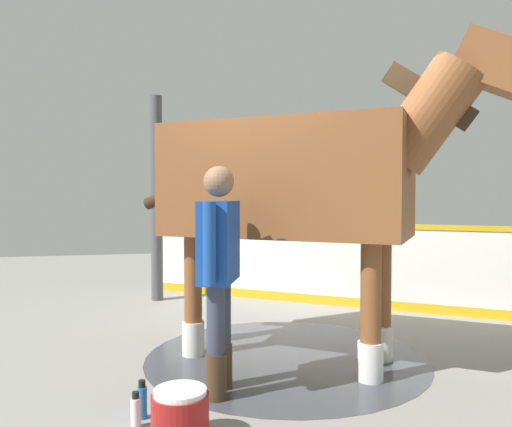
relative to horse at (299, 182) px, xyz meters
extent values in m
cube|color=gray|center=(0.42, -0.04, -1.57)|extent=(16.00, 16.00, 0.02)
cylinder|color=#42444C|center=(0.07, 0.10, -1.55)|extent=(2.49, 2.49, 0.00)
cube|color=white|center=(1.91, -1.20, -1.04)|extent=(3.29, 4.62, 1.03)
cube|color=gold|center=(1.91, -1.20, -0.50)|extent=(3.31, 4.63, 0.06)
cube|color=gold|center=(1.91, -1.20, -1.50)|extent=(3.29, 4.62, 0.12)
cylinder|color=#4C4C51|center=(2.80, 1.18, -0.16)|extent=(0.16, 0.16, 2.80)
cube|color=brown|center=(0.07, 0.10, 0.02)|extent=(2.00, 2.27, 0.98)
cylinder|color=brown|center=(-0.17, -0.71, -1.01)|extent=(0.16, 0.16, 1.09)
cylinder|color=silver|center=(-0.17, -0.71, -1.40)|extent=(0.20, 0.20, 0.30)
cylinder|color=brown|center=(-0.61, -0.39, -1.01)|extent=(0.16, 0.16, 1.09)
cylinder|color=silver|center=(-0.61, -0.39, -1.40)|extent=(0.20, 0.20, 0.30)
cylinder|color=brown|center=(0.75, 0.59, -1.01)|extent=(0.16, 0.16, 1.09)
cylinder|color=silver|center=(0.75, 0.59, -1.40)|extent=(0.20, 0.20, 0.30)
cylinder|color=brown|center=(0.30, 0.90, -1.01)|extent=(0.16, 0.16, 1.09)
cylinder|color=silver|center=(0.30, 0.90, -1.40)|extent=(0.20, 0.20, 0.30)
cylinder|color=brown|center=(-0.61, -0.87, 0.52)|extent=(0.85, 0.95, 0.95)
cube|color=#382819|center=(-0.61, -0.87, 0.66)|extent=(0.47, 0.63, 0.58)
cube|color=brown|center=(-0.88, -1.25, 0.86)|extent=(0.60, 0.69, 0.56)
cylinder|color=#382819|center=(0.73, 1.03, -0.08)|extent=(0.50, 0.64, 0.35)
cylinder|color=#47331E|center=(-0.71, 0.83, -1.39)|extent=(0.15, 0.15, 0.33)
cylinder|color=#383D51|center=(-0.71, 0.83, -0.98)|extent=(0.13, 0.13, 0.49)
cylinder|color=#47331E|center=(-0.50, 0.75, -1.39)|extent=(0.15, 0.15, 0.33)
cylinder|color=#383D51|center=(-0.50, 0.75, -0.98)|extent=(0.13, 0.13, 0.49)
cube|color=#19479E|center=(-0.60, 0.79, -0.45)|extent=(0.53, 0.37, 0.58)
cylinder|color=#19479E|center=(-0.88, 0.89, -0.43)|extent=(0.09, 0.09, 0.55)
cylinder|color=#19479E|center=(-0.33, 0.69, -0.43)|extent=(0.09, 0.09, 0.55)
sphere|color=#936B4C|center=(-0.60, 0.79, -0.01)|extent=(0.22, 0.22, 0.22)
cylinder|color=maroon|center=(-1.25, 1.11, -1.42)|extent=(0.34, 0.34, 0.28)
cylinder|color=white|center=(-1.25, 1.11, -1.26)|extent=(0.31, 0.31, 0.03)
cylinder|color=white|center=(-1.03, 1.37, -1.46)|extent=(0.06, 0.06, 0.18)
cylinder|color=black|center=(-1.03, 1.37, -1.35)|extent=(0.04, 0.04, 0.04)
cylinder|color=blue|center=(-0.91, 1.33, -1.45)|extent=(0.06, 0.06, 0.20)
cylinder|color=black|center=(-0.91, 1.33, -1.33)|extent=(0.04, 0.04, 0.04)
camera|label=1|loc=(-4.15, 1.27, -0.12)|focal=34.87mm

